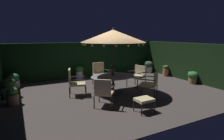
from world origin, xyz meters
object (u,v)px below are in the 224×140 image
Objects in this scene: patio_umbrella at (113,36)px; potted_plant_back_right at (13,80)px; patio_chair_northeast at (151,83)px; potted_plant_left_near at (193,77)px; patio_chair_east at (138,74)px; patio_chair_southeast at (100,72)px; potted_plant_left_far at (9,87)px; potted_plant_back_center at (166,70)px; patio_dining_table at (113,79)px; potted_plant_right_far at (148,66)px; potted_plant_front_corner at (79,72)px; patio_chair_south at (74,81)px; centerpiece_planter at (112,69)px; patio_chair_north at (104,91)px; potted_plant_back_left at (12,96)px; ottoman_footrest at (144,100)px.

patio_umbrella is 4.06× the size of potted_plant_back_right.
patio_chair_northeast is 3.19m from potted_plant_left_near.
patio_chair_east is 1.50× the size of potted_plant_back_right.
patio_umbrella reaches higher than patio_chair_southeast.
potted_plant_left_far reaches higher than potted_plant_back_center.
potted_plant_right_far is (3.88, 2.77, -0.21)m from patio_dining_table.
potted_plant_right_far reaches higher than potted_plant_front_corner.
patio_chair_south is at bearing -21.91° from potted_plant_left_far.
potted_plant_front_corner is (-0.41, 2.93, -0.55)m from centerpiece_planter.
potted_plant_back_center is (4.08, 1.47, -0.26)m from patio_dining_table.
centerpiece_planter is (-0.01, 0.10, -1.28)m from patio_umbrella.
potted_plant_left_far is (-3.69, -0.15, -0.20)m from patio_chair_southeast.
potted_plant_left_far is (-3.62, 1.31, -1.84)m from patio_umbrella.
potted_plant_back_center is (3.13, 2.58, -0.26)m from patio_chair_northeast.
potted_plant_back_center is (4.08, 1.47, -1.91)m from patio_umbrella.
centerpiece_planter reaches higher than patio_chair_north.
patio_chair_north is (-0.92, -1.14, -1.68)m from patio_umbrella.
patio_chair_north is 1.01× the size of patio_chair_east.
potted_plant_back_center is at bearing 19.76° from patio_dining_table.
patio_chair_east reaches higher than potted_plant_back_left.
ottoman_footrest is at bearing -90.46° from centerpiece_planter.
potted_plant_left_far reaches higher than patio_dining_table.
patio_chair_southeast reaches higher than potted_plant_left_far.
potted_plant_front_corner is at bearing 28.19° from potted_plant_left_far.
potted_plant_left_far is 7.71m from potted_plant_back_center.
centerpiece_planter is at bearing -18.47° from potted_plant_left_far.
potted_plant_back_right is (-3.47, 2.65, -0.62)m from centerpiece_planter.
patio_chair_east reaches higher than potted_plant_left_near.
potted_plant_left_near is (2.63, -0.73, -0.24)m from patio_chair_east.
patio_chair_east is 0.92× the size of patio_chair_south.
patio_chair_east is 2.74m from potted_plant_left_near.
patio_chair_southeast reaches higher than potted_plant_back_right.
patio_umbrella is at bearing 51.12° from patio_chair_north.
patio_chair_east is at bearing 72.52° from patio_chair_northeast.
potted_plant_right_far reaches higher than potted_plant_back_center.
potted_plant_left_far is 1.24× the size of potted_plant_left_near.
patio_chair_south is 1.47× the size of potted_plant_right_far.
potted_plant_back_left is (-3.51, 0.43, -0.27)m from patio_dining_table.
patio_chair_northeast is 5.89m from potted_plant_back_right.
potted_plant_right_far is (4.30, -0.26, -0.02)m from potted_plant_front_corner.
potted_plant_back_right is (-3.48, 2.75, -0.26)m from patio_dining_table.
patio_umbrella reaches higher than patio_dining_table.
potted_plant_back_center is at bearing 10.72° from patio_chair_south.
patio_dining_table reaches higher than potted_plant_back_right.
potted_plant_right_far reaches higher than potted_plant_back_right.
centerpiece_planter is 1.41m from patio_chair_southeast.
ottoman_footrest is 4.27m from potted_plant_back_left.
potted_plant_back_left is at bearing -82.71° from potted_plant_left_far.
potted_plant_left_far is at bearing -151.81° from potted_plant_front_corner.
potted_plant_left_far is 1.45m from potted_plant_back_right.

